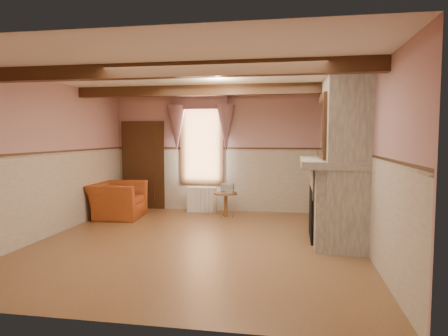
% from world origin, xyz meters
% --- Properties ---
extents(floor, '(5.50, 6.00, 0.01)m').
position_xyz_m(floor, '(0.00, 0.00, 0.00)').
color(floor, brown).
rests_on(floor, ground).
extents(ceiling, '(5.50, 6.00, 0.01)m').
position_xyz_m(ceiling, '(0.00, 0.00, 2.80)').
color(ceiling, silver).
rests_on(ceiling, wall_back).
extents(wall_back, '(5.50, 0.02, 2.80)m').
position_xyz_m(wall_back, '(0.00, 3.00, 1.40)').
color(wall_back, tan).
rests_on(wall_back, floor).
extents(wall_front, '(5.50, 0.02, 2.80)m').
position_xyz_m(wall_front, '(0.00, -3.00, 1.40)').
color(wall_front, tan).
rests_on(wall_front, floor).
extents(wall_left, '(0.02, 6.00, 2.80)m').
position_xyz_m(wall_left, '(-2.75, 0.00, 1.40)').
color(wall_left, tan).
rests_on(wall_left, floor).
extents(wall_right, '(0.02, 6.00, 2.80)m').
position_xyz_m(wall_right, '(2.75, 0.00, 1.40)').
color(wall_right, tan).
rests_on(wall_right, floor).
extents(wainscot, '(5.50, 6.00, 1.50)m').
position_xyz_m(wainscot, '(0.00, 0.00, 0.75)').
color(wainscot, beige).
rests_on(wainscot, floor).
extents(chair_rail, '(5.50, 6.00, 0.08)m').
position_xyz_m(chair_rail, '(0.00, 0.00, 1.50)').
color(chair_rail, black).
rests_on(chair_rail, wainscot).
extents(firebox, '(0.20, 0.95, 0.90)m').
position_xyz_m(firebox, '(2.00, 0.60, 0.45)').
color(firebox, black).
rests_on(firebox, floor).
extents(armchair, '(1.14, 1.28, 0.77)m').
position_xyz_m(armchair, '(-2.25, 1.77, 0.39)').
color(armchair, '#994219').
rests_on(armchair, floor).
extents(side_table, '(0.68, 0.68, 0.55)m').
position_xyz_m(side_table, '(0.11, 2.22, 0.28)').
color(side_table, brown).
rests_on(side_table, floor).
extents(book_stack, '(0.27, 0.33, 0.20)m').
position_xyz_m(book_stack, '(0.15, 2.25, 0.65)').
color(book_stack, '#B7AD8C').
rests_on(book_stack, side_table).
extents(radiator, '(0.71, 0.23, 0.60)m').
position_xyz_m(radiator, '(-0.54, 2.70, 0.30)').
color(radiator, white).
rests_on(radiator, floor).
extents(bowl, '(0.38, 0.38, 0.09)m').
position_xyz_m(bowl, '(2.24, 0.69, 1.47)').
color(bowl, brown).
rests_on(bowl, mantel).
extents(mantel_clock, '(0.14, 0.24, 0.20)m').
position_xyz_m(mantel_clock, '(2.24, 1.14, 1.52)').
color(mantel_clock, black).
rests_on(mantel_clock, mantel).
extents(oil_lamp, '(0.11, 0.11, 0.28)m').
position_xyz_m(oil_lamp, '(2.24, 1.06, 1.56)').
color(oil_lamp, '#BE8335').
rests_on(oil_lamp, mantel).
extents(candle_red, '(0.06, 0.06, 0.16)m').
position_xyz_m(candle_red, '(2.24, -0.14, 1.50)').
color(candle_red, '#A91415').
rests_on(candle_red, mantel).
extents(jar_yellow, '(0.06, 0.06, 0.12)m').
position_xyz_m(jar_yellow, '(2.24, 0.11, 1.48)').
color(jar_yellow, gold).
rests_on(jar_yellow, mantel).
extents(fireplace, '(0.85, 2.00, 2.80)m').
position_xyz_m(fireplace, '(2.42, 0.60, 1.40)').
color(fireplace, gray).
rests_on(fireplace, floor).
extents(mantel, '(1.05, 2.05, 0.12)m').
position_xyz_m(mantel, '(2.24, 0.60, 1.36)').
color(mantel, gray).
rests_on(mantel, fireplace).
extents(overmantel_mirror, '(0.06, 1.44, 1.04)m').
position_xyz_m(overmantel_mirror, '(2.06, 0.60, 1.97)').
color(overmantel_mirror, silver).
rests_on(overmantel_mirror, fireplace).
extents(door, '(1.10, 0.10, 2.10)m').
position_xyz_m(door, '(-2.10, 2.94, 1.05)').
color(door, black).
rests_on(door, floor).
extents(window, '(1.06, 0.08, 2.02)m').
position_xyz_m(window, '(-0.60, 2.97, 1.65)').
color(window, white).
rests_on(window, wall_back).
extents(window_drapes, '(1.30, 0.14, 1.40)m').
position_xyz_m(window_drapes, '(-0.60, 2.88, 2.25)').
color(window_drapes, gray).
rests_on(window_drapes, wall_back).
extents(ceiling_beam_front, '(5.50, 0.18, 0.20)m').
position_xyz_m(ceiling_beam_front, '(0.00, -1.20, 2.70)').
color(ceiling_beam_front, black).
rests_on(ceiling_beam_front, ceiling).
extents(ceiling_beam_back, '(5.50, 0.18, 0.20)m').
position_xyz_m(ceiling_beam_back, '(0.00, 1.20, 2.70)').
color(ceiling_beam_back, black).
rests_on(ceiling_beam_back, ceiling).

